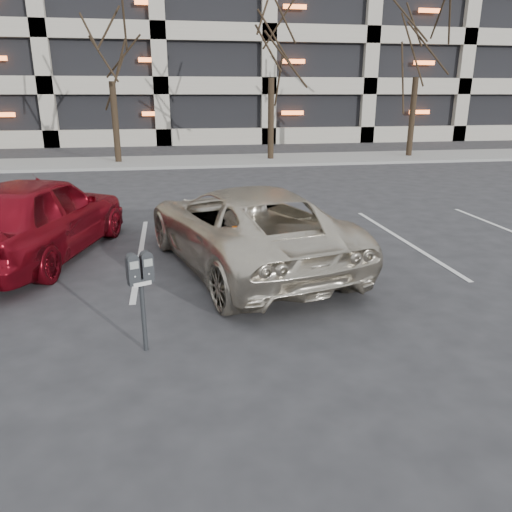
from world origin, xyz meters
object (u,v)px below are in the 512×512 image
(tree_c, at_px, (272,23))
(suv_silver, at_px, (245,226))
(car_red, at_px, (36,217))
(parking_meter, at_px, (141,278))
(tree_d, at_px, (421,24))
(tree_b, at_px, (107,27))

(tree_c, distance_m, suv_silver, 16.03)
(suv_silver, xyz_separation_m, car_red, (-3.85, 1.09, 0.08))
(car_red, bearing_deg, parking_meter, 133.36)
(suv_silver, distance_m, car_red, 4.00)
(tree_d, distance_m, parking_meter, 22.11)
(parking_meter, distance_m, suv_silver, 3.45)
(tree_d, xyz_separation_m, car_red, (-14.29, -13.66, -5.26))
(tree_d, distance_m, suv_silver, 18.85)
(tree_c, bearing_deg, suv_silver, -103.13)
(suv_silver, bearing_deg, tree_c, -117.77)
(tree_b, distance_m, parking_meter, 18.47)
(tree_b, height_order, tree_d, tree_d)
(car_red, bearing_deg, tree_d, -120.62)
(tree_c, distance_m, parking_meter, 19.15)
(parking_meter, xyz_separation_m, suv_silver, (1.70, 2.99, -0.22))
(tree_d, relative_size, suv_silver, 1.45)
(tree_c, distance_m, car_red, 16.32)
(tree_c, bearing_deg, parking_meter, -106.16)
(tree_b, relative_size, car_red, 1.64)
(tree_b, distance_m, car_red, 14.51)
(tree_d, xyz_separation_m, suv_silver, (-10.44, -14.76, -5.34))
(parking_meter, height_order, suv_silver, suv_silver)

